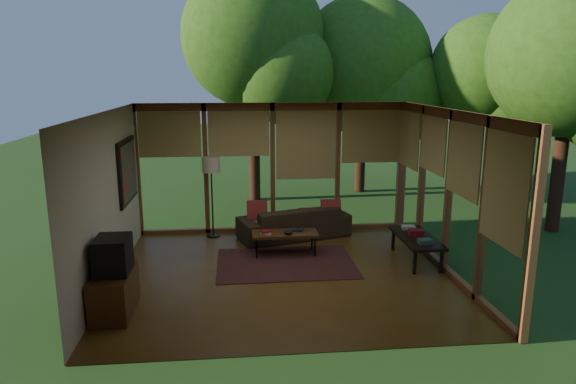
{
  "coord_description": "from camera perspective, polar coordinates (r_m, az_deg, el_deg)",
  "views": [
    {
      "loc": [
        -0.74,
        -7.99,
        3.24
      ],
      "look_at": [
        0.14,
        0.7,
        1.25
      ],
      "focal_mm": 32.0,
      "sensor_mm": 36.0,
      "label": 1
    }
  ],
  "objects": [
    {
      "name": "rug",
      "position": [
        9.13,
        -0.25,
        -7.89
      ],
      "size": [
        2.4,
        1.7,
        0.01
      ],
      "primitive_type": "cube",
      "color": "maroon",
      "rests_on": "floor"
    },
    {
      "name": "wall_painting",
      "position": [
        9.74,
        -17.39,
        2.27
      ],
      "size": [
        0.06,
        1.35,
        1.15
      ],
      "color": "black",
      "rests_on": "wall_left"
    },
    {
      "name": "ceiling",
      "position": [
        8.04,
        -0.5,
        9.0
      ],
      "size": [
        5.5,
        5.5,
        0.0
      ],
      "primitive_type": "plane",
      "rotation": [
        3.14,
        0.0,
        0.0
      ],
      "color": "silver",
      "rests_on": "ground"
    },
    {
      "name": "ct_book_lower",
      "position": [
        9.35,
        -2.45,
        -4.58
      ],
      "size": [
        0.22,
        0.18,
        0.03
      ],
      "primitive_type": "cube",
      "rotation": [
        0.0,
        0.0,
        -0.13
      ],
      "color": "#BBB4A9",
      "rests_on": "coffee_table"
    },
    {
      "name": "coffee_table",
      "position": [
        9.44,
        -0.34,
        -4.71
      ],
      "size": [
        1.2,
        0.5,
        0.43
      ],
      "color": "#512F16",
      "rests_on": "floor"
    },
    {
      "name": "tree_ne",
      "position": [
        14.55,
        8.28,
        13.72
      ],
      "size": [
        3.74,
        3.74,
        5.37
      ],
      "color": "#361D13",
      "rests_on": "ground"
    },
    {
      "name": "pillow_right",
      "position": [
        10.46,
        4.78,
        -1.93
      ],
      "size": [
        0.4,
        0.21,
        0.42
      ],
      "primitive_type": "cube",
      "rotation": [
        -0.21,
        0.0,
        0.0
      ],
      "color": "maroon",
      "rests_on": "sofa"
    },
    {
      "name": "side_console",
      "position": [
        9.4,
        14.09,
        -5.08
      ],
      "size": [
        0.6,
        1.4,
        0.46
      ],
      "color": "black",
      "rests_on": "floor"
    },
    {
      "name": "exterior_lawn",
      "position": [
        18.51,
        22.52,
        1.76
      ],
      "size": [
        40.0,
        40.0,
        0.0
      ],
      "primitive_type": "plane",
      "color": "#23491B",
      "rests_on": "ground"
    },
    {
      "name": "floor_lamp",
      "position": [
        10.37,
        -8.54,
        2.53
      ],
      "size": [
        0.36,
        0.36,
        1.65
      ],
      "color": "black",
      "rests_on": "floor"
    },
    {
      "name": "floor",
      "position": [
        8.65,
        -0.46,
        -9.14
      ],
      "size": [
        5.5,
        5.5,
        0.0
      ],
      "primitive_type": "plane",
      "color": "brown",
      "rests_on": "ground"
    },
    {
      "name": "ct_bowl",
      "position": [
        9.33,
        0.03,
        -4.48
      ],
      "size": [
        0.16,
        0.16,
        0.07
      ],
      "primitive_type": "ellipsoid",
      "color": "black",
      "rests_on": "coffee_table"
    },
    {
      "name": "tree_far",
      "position": [
        14.26,
        21.07,
        12.41
      ],
      "size": [
        2.78,
        2.78,
        4.74
      ],
      "color": "#361D13",
      "rests_on": "ground"
    },
    {
      "name": "console_book_b",
      "position": [
        9.41,
        14.02,
        -4.41
      ],
      "size": [
        0.26,
        0.2,
        0.11
      ],
      "primitive_type": "cube",
      "rotation": [
        0.0,
        0.0,
        -0.12
      ],
      "color": "maroon",
      "rests_on": "side_console"
    },
    {
      "name": "ct_book_upper",
      "position": [
        9.34,
        -2.45,
        -4.4
      ],
      "size": [
        0.21,
        0.17,
        0.03
      ],
      "primitive_type": "cube",
      "rotation": [
        0.0,
        0.0,
        0.21
      ],
      "color": "maroon",
      "rests_on": "coffee_table"
    },
    {
      "name": "console_book_c",
      "position": [
        9.78,
        13.23,
        -3.85
      ],
      "size": [
        0.25,
        0.2,
        0.06
      ],
      "primitive_type": "cube",
      "rotation": [
        0.0,
        0.0,
        -0.11
      ],
      "color": "#BBB4A9",
      "rests_on": "side_console"
    },
    {
      "name": "pillow_left",
      "position": [
        10.29,
        -3.46,
        -2.12
      ],
      "size": [
        0.41,
        0.22,
        0.43
      ],
      "primitive_type": "cube",
      "rotation": [
        -0.21,
        0.0,
        0.0
      ],
      "color": "maroon",
      "rests_on": "sofa"
    },
    {
      "name": "wall_left",
      "position": [
        8.45,
        -19.39,
        -0.82
      ],
      "size": [
        0.04,
        5.0,
        2.7
      ],
      "primitive_type": "cube",
      "color": "silver",
      "rests_on": "ground"
    },
    {
      "name": "tree_nw",
      "position": [
        13.46,
        -3.94,
        16.83
      ],
      "size": [
        3.59,
        3.59,
        5.99
      ],
      "color": "#361D13",
      "rests_on": "ground"
    },
    {
      "name": "wall_front",
      "position": [
        5.85,
        1.8,
        -6.02
      ],
      "size": [
        5.5,
        0.04,
        2.7
      ],
      "primitive_type": "cube",
      "color": "silver",
      "rests_on": "ground"
    },
    {
      "name": "media_cabinet",
      "position": [
        7.63,
        -18.74,
        -10.55
      ],
      "size": [
        0.5,
        1.0,
        0.6
      ],
      "primitive_type": "cube",
      "color": "#512F16",
      "rests_on": "floor"
    },
    {
      "name": "ct_book_side",
      "position": [
        9.53,
        1.12,
        -4.24
      ],
      "size": [
        0.23,
        0.2,
        0.03
      ],
      "primitive_type": "cube",
      "rotation": [
        0.0,
        0.0,
        -0.29
      ],
      "color": "black",
      "rests_on": "coffee_table"
    },
    {
      "name": "console_book_a",
      "position": [
        9.01,
        14.97,
        -5.33
      ],
      "size": [
        0.23,
        0.17,
        0.08
      ],
      "primitive_type": "cube",
      "rotation": [
        0.0,
        0.0,
        0.04
      ],
      "color": "#305548",
      "rests_on": "side_console"
    },
    {
      "name": "sofa",
      "position": [
        10.46,
        0.66,
        -3.32
      ],
      "size": [
        2.38,
        1.48,
        0.65
      ],
      "primitive_type": "imported",
      "rotation": [
        0.0,
        0.0,
        3.43
      ],
      "color": "#34281A",
      "rests_on": "floor"
    },
    {
      "name": "window_wall_back",
      "position": [
        10.68,
        -1.72,
        2.66
      ],
      "size": [
        5.5,
        0.12,
        2.7
      ],
      "primitive_type": "cube",
      "color": "brown",
      "rests_on": "ground"
    },
    {
      "name": "tree_se",
      "position": [
        11.95,
        29.04,
        13.14
      ],
      "size": [
        3.3,
        3.3,
        5.29
      ],
      "color": "#361D13",
      "rests_on": "ground"
    },
    {
      "name": "window_wall_right",
      "position": [
        8.92,
        17.4,
        0.02
      ],
      "size": [
        0.12,
        5.0,
        2.7
      ],
      "primitive_type": "cube",
      "color": "brown",
      "rests_on": "ground"
    },
    {
      "name": "television",
      "position": [
        7.43,
        -18.89,
        -6.65
      ],
      "size": [
        0.45,
        0.55,
        0.5
      ],
      "primitive_type": "cube",
      "color": "black",
      "rests_on": "media_cabinet"
    }
  ]
}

